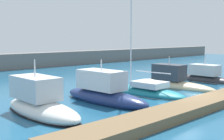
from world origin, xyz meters
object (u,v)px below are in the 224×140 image
(motorboat_white_nearest, at_px, (40,103))
(motorboat_navy_second, at_px, (104,92))
(motorboat_charcoal_fifth, at_px, (204,77))
(sailboat_teal_third, at_px, (142,91))
(mooring_buoy_yellow, at_px, (92,77))
(motorboat_sand_fourth, at_px, (171,82))

(motorboat_white_nearest, bearing_deg, motorboat_navy_second, -90.73)
(motorboat_navy_second, xyz_separation_m, motorboat_charcoal_fifth, (14.31, 0.09, -0.31))
(motorboat_navy_second, height_order, sailboat_teal_third, sailboat_teal_third)
(motorboat_navy_second, xyz_separation_m, mooring_buoy_yellow, (7.93, 10.64, -0.73))
(motorboat_sand_fourth, xyz_separation_m, mooring_buoy_yellow, (-1.22, 10.08, -0.46))
(motorboat_sand_fourth, height_order, mooring_buoy_yellow, motorboat_sand_fourth)
(motorboat_charcoal_fifth, relative_size, mooring_buoy_yellow, 9.10)
(mooring_buoy_yellow, bearing_deg, motorboat_white_nearest, -141.00)
(motorboat_charcoal_fifth, xyz_separation_m, mooring_buoy_yellow, (-6.38, 10.55, -0.42))
(motorboat_charcoal_fifth, bearing_deg, sailboat_teal_third, 89.96)
(motorboat_white_nearest, height_order, motorboat_charcoal_fifth, motorboat_white_nearest)
(sailboat_teal_third, height_order, motorboat_charcoal_fifth, sailboat_teal_third)
(sailboat_teal_third, bearing_deg, motorboat_charcoal_fifth, -92.46)
(motorboat_white_nearest, distance_m, motorboat_navy_second, 5.02)
(motorboat_white_nearest, distance_m, motorboat_charcoal_fifth, 19.33)
(motorboat_navy_second, relative_size, mooring_buoy_yellow, 10.07)
(motorboat_navy_second, distance_m, motorboat_charcoal_fifth, 14.31)
(motorboat_navy_second, xyz_separation_m, sailboat_teal_third, (4.44, 0.14, -0.50))
(motorboat_white_nearest, relative_size, motorboat_navy_second, 0.92)
(motorboat_sand_fourth, distance_m, motorboat_charcoal_fifth, 5.18)
(motorboat_sand_fourth, bearing_deg, motorboat_white_nearest, 91.09)
(motorboat_white_nearest, xyz_separation_m, motorboat_navy_second, (5.01, -0.16, 0.07))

